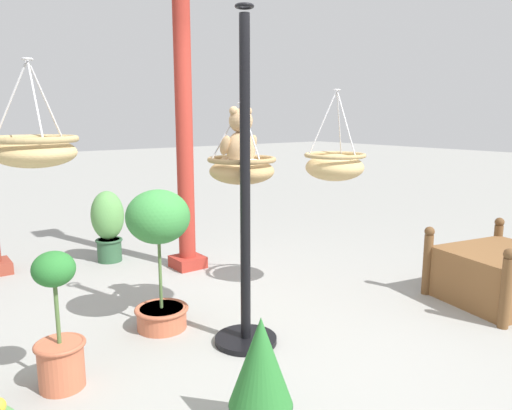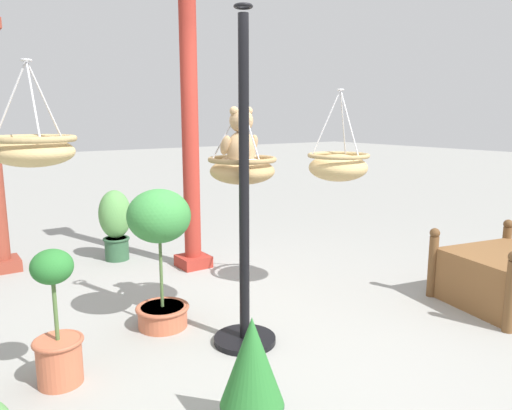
# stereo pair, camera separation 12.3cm
# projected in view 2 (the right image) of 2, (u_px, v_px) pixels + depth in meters

# --- Properties ---
(ground_plane) EXTENTS (40.00, 40.00, 0.00)m
(ground_plane) POSITION_uv_depth(u_px,v_px,m) (265.00, 333.00, 3.56)
(ground_plane) COLOR gray
(display_pole_central) EXTENTS (0.44, 0.44, 2.28)m
(display_pole_central) POSITION_uv_depth(u_px,v_px,m) (244.00, 249.00, 3.29)
(display_pole_central) COLOR black
(display_pole_central) RESTS_ON ground
(hanging_basket_with_teddy) EXTENTS (0.50, 0.50, 0.58)m
(hanging_basket_with_teddy) POSITION_uv_depth(u_px,v_px,m) (242.00, 169.00, 3.48)
(hanging_basket_with_teddy) COLOR tan
(teddy_bear) EXTENTS (0.30, 0.27, 0.44)m
(teddy_bear) POSITION_uv_depth(u_px,v_px,m) (241.00, 142.00, 3.47)
(teddy_bear) COLOR tan
(hanging_basket_left_high) EXTENTS (0.46, 0.46, 0.58)m
(hanging_basket_left_high) POSITION_uv_depth(u_px,v_px,m) (34.00, 149.00, 2.65)
(hanging_basket_left_high) COLOR tan
(hanging_basket_right_low) EXTENTS (0.52, 0.52, 0.77)m
(hanging_basket_right_low) POSITION_uv_depth(u_px,v_px,m) (338.00, 166.00, 4.08)
(hanging_basket_right_low) COLOR tan
(greenhouse_pillar_left) EXTENTS (0.33, 0.33, 2.96)m
(greenhouse_pillar_left) POSITION_uv_depth(u_px,v_px,m) (190.00, 132.00, 4.88)
(greenhouse_pillar_left) COLOR #9E2D23
(greenhouse_pillar_left) RESTS_ON ground
(wooden_planter_box) EXTENTS (1.13, 1.04, 0.62)m
(wooden_planter_box) POSITION_uv_depth(u_px,v_px,m) (507.00, 277.00, 4.07)
(wooden_planter_box) COLOR brown
(wooden_planter_box) RESTS_ON ground
(potted_plant_fern_front) EXTENTS (0.30, 0.30, 0.83)m
(potted_plant_fern_front) POSITION_uv_depth(u_px,v_px,m) (57.00, 328.00, 2.83)
(potted_plant_fern_front) COLOR #BC6042
(potted_plant_fern_front) RESTS_ON ground
(potted_plant_tall_leafy) EXTENTS (0.33, 0.33, 0.63)m
(potted_plant_tall_leafy) POSITION_uv_depth(u_px,v_px,m) (252.00, 377.00, 2.38)
(potted_plant_tall_leafy) COLOR #2D5638
(potted_plant_tall_leafy) RESTS_ON ground
(potted_plant_bushy_green) EXTENTS (0.35, 0.35, 0.79)m
(potted_plant_bushy_green) POSITION_uv_depth(u_px,v_px,m) (115.00, 222.00, 5.31)
(potted_plant_bushy_green) COLOR #2D5638
(potted_plant_bushy_green) RESTS_ON ground
(potted_plant_conical_shrub) EXTENTS (0.47, 0.47, 1.06)m
(potted_plant_conical_shrub) POSITION_uv_depth(u_px,v_px,m) (160.00, 242.00, 3.55)
(potted_plant_conical_shrub) COLOR #BC6042
(potted_plant_conical_shrub) RESTS_ON ground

